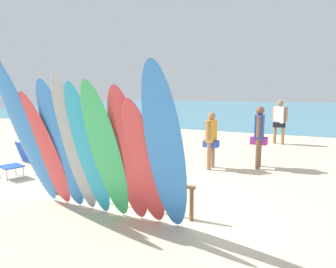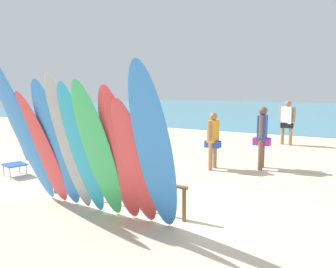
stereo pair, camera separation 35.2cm
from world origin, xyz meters
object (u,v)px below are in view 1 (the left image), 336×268
Objects in this scene: surfboard_blue_0 at (26,134)px; surfboard_green_5 at (106,154)px; surfboard_blue_2 at (61,148)px; beach_chair_striped at (47,150)px; surfboard_red_6 at (129,158)px; beachgoer_midbeach at (259,133)px; surfboard_blue_8 at (166,154)px; beachgoer_by_water at (211,136)px; surfboard_teal_4 at (89,152)px; beach_chair_blue at (18,159)px; beachgoer_near_rack at (279,119)px; surfboard_grey_3 at (75,147)px; beach_chair_red at (100,147)px; surfboard_red_1 at (46,152)px; surfboard_red_7 at (144,165)px; surfboard_rack at (116,181)px.

surfboard_blue_0 is 1.19× the size of surfboard_green_5.
beach_chair_striped is (-3.00, 2.48, -0.71)m from surfboard_blue_2.
surfboard_red_6 is 1.38× the size of beachgoer_midbeach.
surfboard_red_6 is at bearing 163.29° from surfboard_blue_8.
surfboard_red_6 is at bearing -177.60° from beachgoer_by_water.
beach_chair_blue is (-3.24, 1.27, -0.68)m from surfboard_teal_4.
surfboard_blue_0 is at bearing 94.38° from beachgoer_near_rack.
beachgoer_near_rack is at bearing 175.56° from beachgoer_midbeach.
surfboard_grey_3 reaches higher than beach_chair_red.
surfboard_red_1 is 1.35× the size of beachgoer_midbeach.
beach_chair_red is at bearing 114.95° from surfboard_blue_2.
surfboard_blue_2 is 2.86× the size of beach_chair_blue.
surfboard_blue_2 is 1.13× the size of surfboard_red_7.
beach_chair_red is (-3.27, 3.49, -0.66)m from surfboard_red_6.
beach_chair_blue is at bearing 153.10° from surfboard_grey_3.
surfboard_red_7 is 0.49m from surfboard_blue_8.
beach_chair_blue is (-3.95, 1.22, -0.66)m from surfboard_red_6.
beachgoer_near_rack reaches higher than beach_chair_red.
surfboard_green_5 is 3.01× the size of beach_chair_striped.
surfboard_red_7 reaches higher than surfboard_rack.
surfboard_blue_0 is 1.27m from surfboard_teal_4.
surfboard_red_6 is 1.35× the size of beachgoer_near_rack.
beachgoer_near_rack reaches higher than surfboard_rack.
surfboard_rack is at bearing 112.78° from surfboard_green_5.
surfboard_rack is 1.75m from surfboard_blue_8.
surfboard_teal_4 is 0.99m from surfboard_red_7.
surfboard_rack is at bearing 37.20° from surfboard_red_1.
beachgoer_midbeach reaches higher than beach_chair_blue.
beach_chair_red is at bearing 107.54° from surfboard_blue_0.
beach_chair_blue is at bearing 127.64° from beachgoer_by_water.
beach_chair_blue is (-5.03, -3.48, -0.52)m from beachgoer_midbeach.
beach_chair_blue is at bearing 154.05° from surfboard_red_1.
surfboard_red_6 reaches higher than beach_chair_blue.
surfboard_blue_2 is at bearing 172.83° from surfboard_green_5.
surfboard_green_5 is at bearing -0.11° from surfboard_red_1.
beachgoer_midbeach is at bearing 31.33° from beach_chair_striped.
surfboard_red_6 is 1.51× the size of beachgoer_by_water.
surfboard_blue_8 is at bearing -0.63° from beach_chair_blue.
beachgoer_midbeach is 4.54m from beach_chair_red.
surfboard_rack is at bearing -17.93° from beach_chair_striped.
surfboard_red_7 is 1.26× the size of beachgoer_near_rack.
beachgoer_midbeach is at bearing 50.27° from beach_chair_blue.
beach_chair_red is (-3.22, -0.55, -0.44)m from beachgoer_by_water.
surfboard_blue_0 is 1.70× the size of beachgoer_near_rack.
beachgoer_by_water is 5.01m from beachgoer_near_rack.
surfboard_blue_8 reaches higher than beach_chair_blue.
surfboard_blue_8 is at bearing -7.13° from surfboard_grey_3.
surfboard_red_1 is at bearing -176.48° from surfboard_red_7.
surfboard_blue_0 reaches higher than surfboard_grey_3.
beachgoer_by_water is 4.57m from beach_chair_striped.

